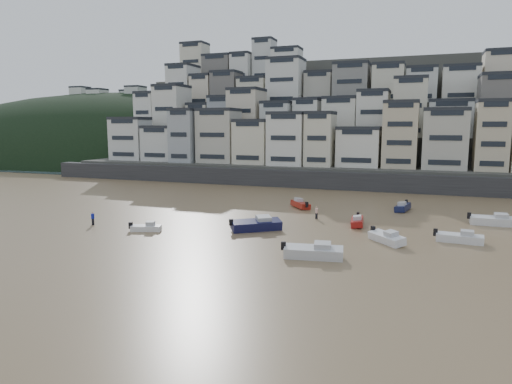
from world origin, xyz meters
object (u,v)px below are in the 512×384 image
at_px(boat_a, 314,250).
at_px(boat_b, 387,237).
at_px(boat_c, 256,223).
at_px(boat_d, 460,236).
at_px(person_pink, 317,213).
at_px(boat_g, 494,219).
at_px(boat_e, 357,220).
at_px(person_blue, 93,218).
at_px(boat_j, 146,227).
at_px(boat_h, 300,203).
at_px(boat_i, 403,206).

xyz_separation_m(boat_a, boat_b, (6.13, 8.48, -0.14)).
relative_size(boat_c, boat_d, 1.27).
bearing_deg(boat_b, boat_c, -134.75).
bearing_deg(person_pink, boat_a, -78.19).
bearing_deg(boat_c, person_pink, 23.98).
bearing_deg(boat_g, person_pink, -171.62).
distance_m(boat_b, boat_d, 8.05).
distance_m(boat_e, person_blue, 33.90).
height_order(boat_b, person_blue, person_blue).
bearing_deg(boat_j, boat_a, -30.10).
relative_size(boat_g, boat_h, 1.20).
distance_m(boat_e, boat_c, 13.24).
relative_size(boat_i, boat_b, 1.00).
relative_size(boat_i, boat_g, 0.85).
bearing_deg(boat_a, boat_h, 98.03).
xyz_separation_m(boat_a, person_blue, (-29.98, 4.84, 0.03)).
height_order(boat_d, person_pink, person_pink).
relative_size(boat_j, person_blue, 2.28).
height_order(boat_a, boat_b, boat_a).
xyz_separation_m(boat_a, boat_d, (13.61, 11.45, -0.12)).
bearing_deg(boat_d, boat_b, -153.66).
height_order(boat_i, person_pink, person_pink).
relative_size(boat_i, boat_c, 0.78).
bearing_deg(boat_j, boat_h, 39.29).
height_order(boat_e, person_pink, person_pink).
distance_m(boat_j, person_pink, 22.74).
height_order(boat_e, boat_h, boat_h).
height_order(boat_h, person_pink, person_pink).
height_order(boat_i, boat_e, boat_i).
height_order(boat_i, boat_g, boat_g).
distance_m(boat_h, person_pink, 8.70).
relative_size(boat_e, boat_b, 0.95).
xyz_separation_m(boat_g, person_blue, (-48.26, -17.53, 0.04)).
relative_size(boat_j, person_pink, 2.28).
xyz_separation_m(boat_a, boat_i, (6.93, 28.97, -0.13)).
bearing_deg(boat_j, person_blue, 157.23).
bearing_deg(boat_h, boat_a, 159.46).
bearing_deg(person_pink, boat_b, -45.03).
relative_size(boat_g, person_blue, 3.51).
distance_m(boat_i, boat_h, 15.32).
bearing_deg(boat_h, boat_d, -161.76).
bearing_deg(boat_j, boat_c, 2.32).
bearing_deg(boat_c, boat_e, -3.49).
bearing_deg(boat_a, boat_c, 125.97).
bearing_deg(boat_g, boat_h, 170.45).
bearing_deg(boat_b, boat_d, 69.28).
relative_size(boat_j, boat_c, 0.60).
xyz_separation_m(boat_j, boat_g, (39.91, 18.09, 0.29)).
xyz_separation_m(boat_c, person_pink, (5.32, 9.37, -0.04)).
height_order(boat_a, boat_j, boat_a).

